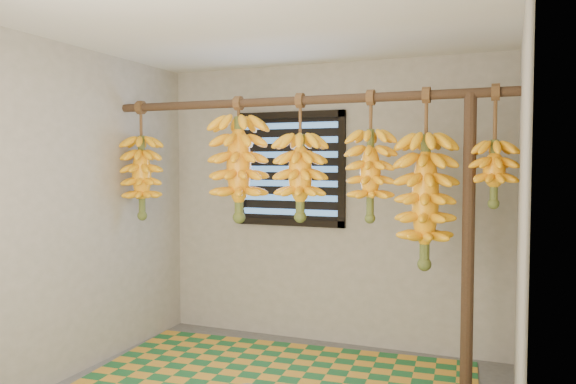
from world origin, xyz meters
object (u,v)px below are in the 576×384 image
at_px(banana_bunch_d, 370,175).
at_px(banana_bunch_c, 300,177).
at_px(banana_bunch_a, 142,177).
at_px(support_post, 468,248).
at_px(banana_bunch_f, 494,173).
at_px(banana_bunch_b, 239,168).
at_px(banana_bunch_e, 425,201).

bearing_deg(banana_bunch_d, banana_bunch_c, -180.00).
bearing_deg(banana_bunch_a, banana_bunch_c, -0.00).
relative_size(support_post, banana_bunch_f, 2.58).
bearing_deg(banana_bunch_f, banana_bunch_a, 180.00).
height_order(support_post, banana_bunch_f, banana_bunch_f).
bearing_deg(support_post, banana_bunch_d, 180.00).
height_order(banana_bunch_d, banana_bunch_f, same).
height_order(support_post, banana_bunch_b, banana_bunch_b).
distance_m(banana_bunch_d, banana_bunch_f, 0.80).
distance_m(support_post, banana_bunch_a, 2.58).
xyz_separation_m(banana_bunch_d, banana_bunch_f, (0.80, -0.00, 0.02)).
bearing_deg(banana_bunch_d, banana_bunch_f, -0.00).
bearing_deg(support_post, banana_bunch_b, 180.00).
bearing_deg(banana_bunch_c, banana_bunch_a, 180.00).
bearing_deg(banana_bunch_e, banana_bunch_a, 180.00).
bearing_deg(banana_bunch_f, banana_bunch_e, 180.00).
distance_m(banana_bunch_c, banana_bunch_e, 0.90).
xyz_separation_m(banana_bunch_e, banana_bunch_f, (0.43, -0.00, 0.19)).
xyz_separation_m(support_post, banana_bunch_d, (-0.65, 0.00, 0.47)).
bearing_deg(banana_bunch_b, banana_bunch_e, 0.00).
height_order(banana_bunch_e, banana_bunch_f, same).
xyz_separation_m(banana_bunch_a, banana_bunch_b, (0.88, 0.00, 0.07)).
relative_size(banana_bunch_c, banana_bunch_e, 0.76).
distance_m(support_post, banana_bunch_d, 0.80).
xyz_separation_m(banana_bunch_a, banana_bunch_c, (1.38, -0.00, 0.01)).
height_order(banana_bunch_a, banana_bunch_d, same).
bearing_deg(support_post, banana_bunch_f, -0.00).
xyz_separation_m(banana_bunch_d, banana_bunch_e, (0.37, 0.00, -0.17)).
bearing_deg(support_post, banana_bunch_a, 180.00).
bearing_deg(banana_bunch_b, banana_bunch_d, 0.00).
bearing_deg(banana_bunch_e, banana_bunch_f, -0.00).
distance_m(banana_bunch_b, banana_bunch_d, 1.01).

